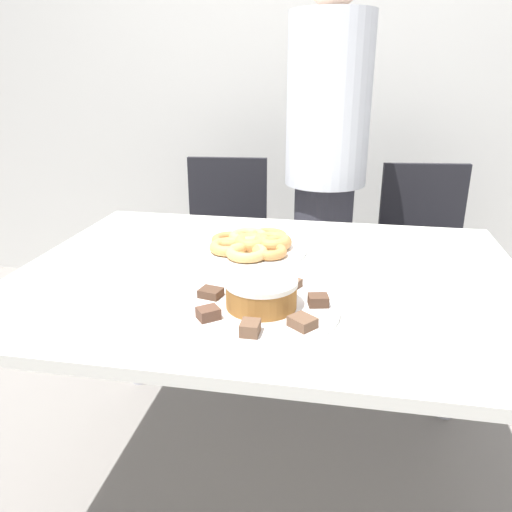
% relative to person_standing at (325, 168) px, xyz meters
% --- Properties ---
extents(ground_plane, '(12.00, 12.00, 0.00)m').
position_rel_person_standing_xyz_m(ground_plane, '(-0.11, -0.83, -0.91)').
color(ground_plane, gray).
extents(wall_back, '(8.00, 0.05, 2.60)m').
position_rel_person_standing_xyz_m(wall_back, '(-0.11, 0.80, 0.39)').
color(wall_back, silver).
rests_on(wall_back, ground_plane).
extents(table, '(1.41, 1.06, 0.76)m').
position_rel_person_standing_xyz_m(table, '(-0.11, -0.83, -0.23)').
color(table, silver).
rests_on(table, ground_plane).
extents(person_standing, '(0.34, 0.34, 1.72)m').
position_rel_person_standing_xyz_m(person_standing, '(0.00, 0.00, 0.00)').
color(person_standing, '#383842').
rests_on(person_standing, ground_plane).
extents(office_chair_left, '(0.48, 0.48, 0.90)m').
position_rel_person_standing_xyz_m(office_chair_left, '(-0.48, 0.14, -0.48)').
color(office_chair_left, black).
rests_on(office_chair_left, ground_plane).
extents(office_chair_right, '(0.49, 0.49, 0.90)m').
position_rel_person_standing_xyz_m(office_chair_right, '(0.47, 0.14, -0.48)').
color(office_chair_right, black).
rests_on(office_chair_right, ground_plane).
extents(plate_cake, '(0.37, 0.37, 0.01)m').
position_rel_person_standing_xyz_m(plate_cake, '(-0.09, -1.07, -0.14)').
color(plate_cake, white).
rests_on(plate_cake, table).
extents(plate_donuts, '(0.34, 0.34, 0.01)m').
position_rel_person_standing_xyz_m(plate_donuts, '(-0.19, -0.67, -0.14)').
color(plate_donuts, white).
rests_on(plate_donuts, table).
extents(frosted_cake, '(0.17, 0.17, 0.07)m').
position_rel_person_standing_xyz_m(frosted_cake, '(-0.09, -1.07, -0.10)').
color(frosted_cake, '#9E662D').
rests_on(frosted_cake, plate_cake).
extents(lamington_0, '(0.05, 0.06, 0.02)m').
position_rel_person_standing_xyz_m(lamington_0, '(-0.15, -0.95, -0.13)').
color(lamington_0, '#513828').
rests_on(lamington_0, plate_cake).
extents(lamington_1, '(0.06, 0.06, 0.02)m').
position_rel_person_standing_xyz_m(lamington_1, '(-0.22, -1.04, -0.13)').
color(lamington_1, '#513828').
rests_on(lamington_1, plate_cake).
extents(lamington_2, '(0.06, 0.06, 0.03)m').
position_rel_person_standing_xyz_m(lamington_2, '(-0.20, -1.16, -0.12)').
color(lamington_2, brown).
rests_on(lamington_2, plate_cake).
extents(lamington_3, '(0.04, 0.05, 0.03)m').
position_rel_person_standing_xyz_m(lamington_3, '(-0.09, -1.21, -0.12)').
color(lamington_3, brown).
rests_on(lamington_3, plate_cake).
extents(lamington_4, '(0.07, 0.07, 0.02)m').
position_rel_person_standing_xyz_m(lamington_4, '(0.01, -1.16, -0.12)').
color(lamington_4, brown).
rests_on(lamington_4, plate_cake).
extents(lamington_5, '(0.05, 0.05, 0.03)m').
position_rel_person_standing_xyz_m(lamington_5, '(0.04, -1.04, -0.12)').
color(lamington_5, '#513828').
rests_on(lamington_5, plate_cake).
extents(lamington_6, '(0.05, 0.06, 0.02)m').
position_rel_person_standing_xyz_m(lamington_6, '(-0.03, -0.95, -0.13)').
color(lamington_6, brown).
rests_on(lamington_6, plate_cake).
extents(donut_0, '(0.11, 0.11, 0.04)m').
position_rel_person_standing_xyz_m(donut_0, '(-0.19, -0.67, -0.12)').
color(donut_0, '#D18E4C').
rests_on(donut_0, plate_donuts).
extents(donut_1, '(0.12, 0.12, 0.03)m').
position_rel_person_standing_xyz_m(donut_1, '(-0.26, -0.65, -0.12)').
color(donut_1, '#C68447').
rests_on(donut_1, plate_donuts).
extents(donut_2, '(0.12, 0.12, 0.03)m').
position_rel_person_standing_xyz_m(donut_2, '(-0.25, -0.72, -0.12)').
color(donut_2, tan).
rests_on(donut_2, plate_donuts).
extents(donut_3, '(0.13, 0.13, 0.03)m').
position_rel_person_standing_xyz_m(donut_3, '(-0.19, -0.76, -0.12)').
color(donut_3, '#E5AD66').
rests_on(donut_3, plate_donuts).
extents(donut_4, '(0.11, 0.11, 0.03)m').
position_rel_person_standing_xyz_m(donut_4, '(-0.12, -0.73, -0.12)').
color(donut_4, '#D18E4C').
rests_on(donut_4, plate_donuts).
extents(donut_5, '(0.12, 0.12, 0.04)m').
position_rel_person_standing_xyz_m(donut_5, '(-0.13, -0.66, -0.12)').
color(donut_5, '#D18E4C').
rests_on(donut_5, plate_donuts).
extents(donut_6, '(0.12, 0.12, 0.03)m').
position_rel_person_standing_xyz_m(donut_6, '(-0.15, -0.60, -0.12)').
color(donut_6, '#C68447').
rests_on(donut_6, plate_donuts).
extents(donut_7, '(0.13, 0.13, 0.03)m').
position_rel_person_standing_xyz_m(donut_7, '(-0.21, -0.62, -0.12)').
color(donut_7, '#E5AD66').
rests_on(donut_7, plate_donuts).
extents(napkin, '(0.17, 0.15, 0.01)m').
position_rel_person_standing_xyz_m(napkin, '(0.31, -0.67, -0.14)').
color(napkin, white).
rests_on(napkin, table).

